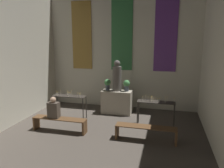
# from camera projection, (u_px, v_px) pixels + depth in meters

# --- Properties ---
(wall_back) EXTENTS (6.70, 0.16, 5.23)m
(wall_back) POSITION_uv_depth(u_px,v_px,m) (122.00, 47.00, 9.38)
(wall_back) COLOR beige
(wall_back) RESTS_ON ground_plane
(altar) EXTENTS (1.21, 0.60, 0.94)m
(altar) POSITION_uv_depth(u_px,v_px,m) (117.00, 102.00, 8.90)
(altar) COLOR #ADA38E
(altar) RESTS_ON ground_plane
(statue) EXTENTS (0.35, 0.35, 1.23)m
(statue) POSITION_uv_depth(u_px,v_px,m) (117.00, 77.00, 8.70)
(statue) COLOR #5B5651
(statue) RESTS_ON altar
(flower_vase_left) EXTENTS (0.26, 0.26, 0.45)m
(flower_vase_left) POSITION_uv_depth(u_px,v_px,m) (108.00, 84.00, 8.85)
(flower_vase_left) COLOR #4C5666
(flower_vase_left) RESTS_ON altar
(flower_vase_right) EXTENTS (0.26, 0.26, 0.45)m
(flower_vase_right) POSITION_uv_depth(u_px,v_px,m) (127.00, 85.00, 8.66)
(flower_vase_right) COLOR #4C5666
(flower_vase_right) RESTS_ON altar
(candle_rack_left) EXTENTS (1.28, 0.38, 1.08)m
(candle_rack_left) POSITION_uv_depth(u_px,v_px,m) (69.00, 99.00, 8.28)
(candle_rack_left) COLOR #332D28
(candle_rack_left) RESTS_ON ground_plane
(candle_rack_right) EXTENTS (1.28, 0.38, 1.08)m
(candle_rack_right) POSITION_uv_depth(u_px,v_px,m) (156.00, 105.00, 7.49)
(candle_rack_right) COLOR #332D28
(candle_rack_right) RESTS_ON ground_plane
(pew_back_left) EXTENTS (1.80, 0.36, 0.45)m
(pew_back_left) POSITION_uv_depth(u_px,v_px,m) (60.00, 122.00, 7.14)
(pew_back_left) COLOR brown
(pew_back_left) RESTS_ON ground_plane
(pew_back_right) EXTENTS (1.80, 0.36, 0.45)m
(pew_back_right) POSITION_uv_depth(u_px,v_px,m) (146.00, 130.00, 6.46)
(pew_back_right) COLOR brown
(pew_back_right) RESTS_ON ground_plane
(person_seated) EXTENTS (0.36, 0.24, 0.70)m
(person_seated) POSITION_uv_depth(u_px,v_px,m) (54.00, 109.00, 7.10)
(person_seated) COLOR #4C4238
(person_seated) RESTS_ON pew_back_left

